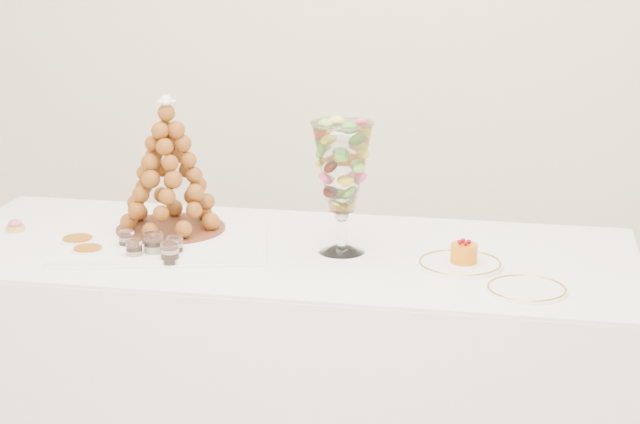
# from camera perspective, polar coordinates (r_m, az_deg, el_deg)

# --- Properties ---
(buffet_table) EXTENTS (2.11, 0.89, 0.79)m
(buffet_table) POSITION_cam_1_polar(r_m,az_deg,el_deg) (3.31, -1.99, -8.51)
(buffet_table) COLOR white
(buffet_table) RESTS_ON ground
(lace_tray) EXTENTS (0.70, 0.59, 0.02)m
(lace_tray) POSITION_cam_1_polar(r_m,az_deg,el_deg) (3.26, -8.33, -1.46)
(lace_tray) COLOR white
(lace_tray) RESTS_ON buffet_table
(macaron_vase) EXTENTS (0.18, 0.18, 0.39)m
(macaron_vase) POSITION_cam_1_polar(r_m,az_deg,el_deg) (3.07, 1.18, 2.31)
(macaron_vase) COLOR white
(macaron_vase) RESTS_ON buffet_table
(cake_plate) EXTENTS (0.24, 0.24, 0.01)m
(cake_plate) POSITION_cam_1_polar(r_m,az_deg,el_deg) (3.04, 7.48, -2.78)
(cake_plate) COLOR white
(cake_plate) RESTS_ON buffet_table
(spare_plate) EXTENTS (0.21, 0.21, 0.01)m
(spare_plate) POSITION_cam_1_polar(r_m,az_deg,el_deg) (2.87, 10.95, -4.08)
(spare_plate) COLOR white
(spare_plate) RESTS_ON buffet_table
(pink_tart) EXTENTS (0.06, 0.06, 0.04)m
(pink_tart) POSITION_cam_1_polar(r_m,az_deg,el_deg) (3.48, -15.94, -0.72)
(pink_tart) COLOR tan
(pink_tart) RESTS_ON buffet_table
(verrine_a) EXTENTS (0.05, 0.05, 0.06)m
(verrine_a) POSITION_cam_1_polar(r_m,az_deg,el_deg) (3.19, -10.27, -1.52)
(verrine_a) COLOR white
(verrine_a) RESTS_ON buffet_table
(verrine_b) EXTENTS (0.06, 0.06, 0.08)m
(verrine_b) POSITION_cam_1_polar(r_m,az_deg,el_deg) (3.10, -8.86, -1.81)
(verrine_b) COLOR white
(verrine_b) RESTS_ON buffet_table
(verrine_c) EXTENTS (0.06, 0.06, 0.06)m
(verrine_c) POSITION_cam_1_polar(r_m,az_deg,el_deg) (3.10, -7.76, -1.88)
(verrine_c) COLOR white
(verrine_c) RESTS_ON buffet_table
(verrine_d) EXTENTS (0.05, 0.05, 0.06)m
(verrine_d) POSITION_cam_1_polar(r_m,az_deg,el_deg) (3.09, -9.88, -2.08)
(verrine_d) COLOR white
(verrine_d) RESTS_ON buffet_table
(verrine_e) EXTENTS (0.06, 0.06, 0.07)m
(verrine_e) POSITION_cam_1_polar(r_m,az_deg,el_deg) (3.04, -8.01, -2.21)
(verrine_e) COLOR white
(verrine_e) RESTS_ON buffet_table
(ramekin_back) EXTENTS (0.10, 0.10, 0.03)m
(ramekin_back) POSITION_cam_1_polar(r_m,az_deg,el_deg) (3.25, -12.80, -1.65)
(ramekin_back) COLOR white
(ramekin_back) RESTS_ON buffet_table
(ramekin_front) EXTENTS (0.09, 0.09, 0.03)m
(ramekin_front) POSITION_cam_1_polar(r_m,az_deg,el_deg) (3.16, -12.27, -2.16)
(ramekin_front) COLOR white
(ramekin_front) RESTS_ON buffet_table
(croquembouche) EXTENTS (0.33, 0.33, 0.42)m
(croquembouche) POSITION_cam_1_polar(r_m,az_deg,el_deg) (3.27, -8.09, 2.49)
(croquembouche) COLOR brown
(croquembouche) RESTS_ON lace_tray
(mousse_cake) EXTENTS (0.08, 0.08, 0.07)m
(mousse_cake) POSITION_cam_1_polar(r_m,az_deg,el_deg) (3.04, 7.68, -2.17)
(mousse_cake) COLOR #D46809
(mousse_cake) RESTS_ON cake_plate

